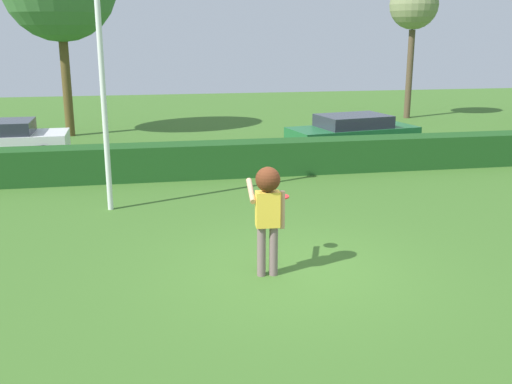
# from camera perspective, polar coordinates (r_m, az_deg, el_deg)

# --- Properties ---
(ground_plane) EXTENTS (60.00, 60.00, 0.00)m
(ground_plane) POSITION_cam_1_polar(r_m,az_deg,el_deg) (10.08, 3.54, -7.50)
(ground_plane) COLOR #3F6C27
(person) EXTENTS (0.56, 0.80, 1.82)m
(person) POSITION_cam_1_polar(r_m,az_deg,el_deg) (9.50, 1.12, -1.17)
(person) COLOR slate
(person) RESTS_ON ground
(frisbee) EXTENTS (0.26, 0.26, 0.04)m
(frisbee) POSITION_cam_1_polar(r_m,az_deg,el_deg) (10.27, 2.47, -0.43)
(frisbee) COLOR red
(lamppost) EXTENTS (0.24, 0.24, 5.80)m
(lamppost) POSITION_cam_1_polar(r_m,az_deg,el_deg) (13.30, -14.57, 11.78)
(lamppost) COLOR silver
(lamppost) RESTS_ON ground
(hedge_row) EXTENTS (25.52, 0.90, 0.93)m
(hedge_row) POSITION_cam_1_polar(r_m,az_deg,el_deg) (16.55, -2.40, 3.18)
(hedge_row) COLOR #1D4C1B
(hedge_row) RESTS_ON ground
(parked_car_green) EXTENTS (4.45, 2.47, 1.25)m
(parked_car_green) POSITION_cam_1_polar(r_m,az_deg,el_deg) (19.95, 9.23, 5.68)
(parked_car_green) COLOR #1E6633
(parked_car_green) RESTS_ON ground
(willow_tree) EXTENTS (2.16, 2.16, 6.13)m
(willow_tree) POSITION_cam_1_polar(r_m,az_deg,el_deg) (28.65, 14.84, 16.73)
(willow_tree) COLOR brown
(willow_tree) RESTS_ON ground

